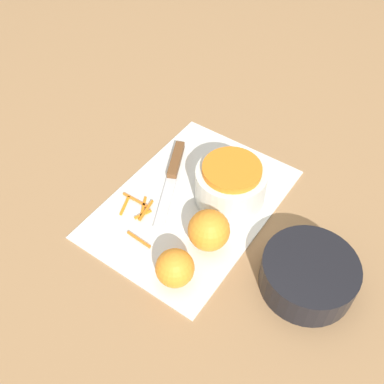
# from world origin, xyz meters

# --- Properties ---
(ground_plane) EXTENTS (4.00, 4.00, 0.00)m
(ground_plane) POSITION_xyz_m (0.00, 0.00, 0.00)
(ground_plane) COLOR #9E754C
(cutting_board) EXTENTS (0.42, 0.30, 0.01)m
(cutting_board) POSITION_xyz_m (0.00, 0.00, 0.00)
(cutting_board) COLOR silver
(cutting_board) RESTS_ON ground_plane
(bowl_speckled) EXTENTS (0.14, 0.14, 0.09)m
(bowl_speckled) POSITION_xyz_m (-0.06, 0.06, 0.05)
(bowl_speckled) COLOR silver
(bowl_speckled) RESTS_ON cutting_board
(bowl_dark) EXTENTS (0.17, 0.17, 0.06)m
(bowl_dark) POSITION_xyz_m (0.04, 0.27, 0.03)
(bowl_dark) COLOR black
(bowl_dark) RESTS_ON ground_plane
(knife) EXTENTS (0.22, 0.12, 0.02)m
(knife) POSITION_xyz_m (-0.05, -0.08, 0.01)
(knife) COLOR brown
(knife) RESTS_ON cutting_board
(orange_left) EXTENTS (0.08, 0.08, 0.08)m
(orange_left) POSITION_xyz_m (0.07, 0.08, 0.05)
(orange_left) COLOR orange
(orange_left) RESTS_ON cutting_board
(orange_right) EXTENTS (0.07, 0.07, 0.07)m
(orange_right) POSITION_xyz_m (0.16, 0.08, 0.04)
(orange_right) COLOR orange
(orange_right) RESTS_ON cutting_board
(peel_pile) EXTENTS (0.10, 0.13, 0.01)m
(peel_pile) POSITION_xyz_m (0.09, -0.07, 0.01)
(peel_pile) COLOR orange
(peel_pile) RESTS_ON cutting_board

